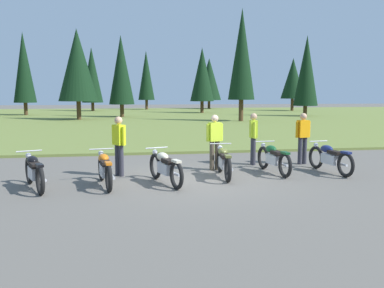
% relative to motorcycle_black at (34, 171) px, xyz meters
% --- Properties ---
extents(ground_plane, '(140.00, 140.00, 0.00)m').
position_rel_motorcycle_black_xyz_m(ground_plane, '(4.03, 0.43, -0.44)').
color(ground_plane, '#605B54').
extents(grass_moorland, '(80.00, 44.00, 0.10)m').
position_rel_motorcycle_black_xyz_m(grass_moorland, '(4.03, 27.18, -0.39)').
color(grass_moorland, olive).
rests_on(grass_moorland, ground).
extents(forest_treeline, '(42.88, 27.55, 8.71)m').
position_rel_motorcycle_black_xyz_m(forest_treeline, '(0.73, 34.75, 4.07)').
color(forest_treeline, '#47331E').
rests_on(forest_treeline, ground).
extents(motorcycle_black, '(0.95, 1.99, 0.88)m').
position_rel_motorcycle_black_xyz_m(motorcycle_black, '(0.00, 0.00, 0.00)').
color(motorcycle_black, black).
rests_on(motorcycle_black, ground).
extents(motorcycle_orange, '(0.69, 2.08, 0.88)m').
position_rel_motorcycle_black_xyz_m(motorcycle_orange, '(1.67, 0.08, 0.00)').
color(motorcycle_orange, black).
rests_on(motorcycle_orange, ground).
extents(motorcycle_cream, '(0.84, 2.03, 0.88)m').
position_rel_motorcycle_black_xyz_m(motorcycle_cream, '(3.19, 0.11, 0.00)').
color(motorcycle_cream, black).
rests_on(motorcycle_cream, ground).
extents(motorcycle_olive, '(0.62, 2.10, 0.88)m').
position_rel_motorcycle_black_xyz_m(motorcycle_olive, '(4.87, 0.72, 0.00)').
color(motorcycle_olive, black).
rests_on(motorcycle_olive, ground).
extents(motorcycle_british_green, '(0.62, 2.10, 0.88)m').
position_rel_motorcycle_black_xyz_m(motorcycle_british_green, '(6.43, 1.06, 0.00)').
color(motorcycle_british_green, black).
rests_on(motorcycle_british_green, ground).
extents(motorcycle_navy, '(0.67, 2.09, 0.88)m').
position_rel_motorcycle_black_xyz_m(motorcycle_navy, '(8.07, 0.87, 0.00)').
color(motorcycle_navy, black).
rests_on(motorcycle_navy, ground).
extents(rider_checking_bike, '(0.53, 0.31, 1.67)m').
position_rel_motorcycle_black_xyz_m(rider_checking_bike, '(4.83, 1.79, 0.51)').
color(rider_checking_bike, '#4C4233').
rests_on(rider_checking_bike, ground).
extents(rider_with_back_turned, '(0.54, 0.30, 1.67)m').
position_rel_motorcycle_black_xyz_m(rider_with_back_turned, '(7.88, 2.37, 0.51)').
color(rider_with_back_turned, '#2D2D38').
rests_on(rider_with_back_turned, ground).
extents(rider_in_hivis_vest, '(0.39, 0.47, 1.67)m').
position_rel_motorcycle_black_xyz_m(rider_in_hivis_vest, '(2.01, 1.32, 0.51)').
color(rider_in_hivis_vest, '#2D2D38').
rests_on(rider_in_hivis_vest, ground).
extents(rider_near_row_end, '(0.27, 0.54, 1.67)m').
position_rel_motorcycle_black_xyz_m(rider_near_row_end, '(6.26, 2.53, 0.51)').
color(rider_near_row_end, '#2D2D38').
rests_on(rider_near_row_end, ground).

